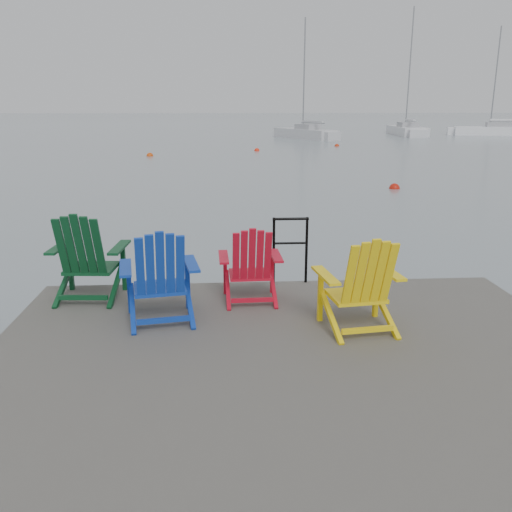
{
  "coord_description": "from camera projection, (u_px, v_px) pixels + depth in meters",
  "views": [
    {
      "loc": [
        -0.65,
        -4.49,
        2.82
      ],
      "look_at": [
        -0.2,
        2.56,
        0.85
      ],
      "focal_mm": 38.0,
      "sensor_mm": 36.0,
      "label": 1
    }
  ],
  "objects": [
    {
      "name": "ground",
      "position": [
        294.0,
        415.0,
        5.12
      ],
      "size": [
        400.0,
        400.0,
        0.0
      ],
      "primitive_type": "plane",
      "color": "gray",
      "rests_on": "ground"
    },
    {
      "name": "dock",
      "position": [
        295.0,
        382.0,
        5.03
      ],
      "size": [
        6.0,
        5.0,
        1.4
      ],
      "color": "#302E2B",
      "rests_on": "ground"
    },
    {
      "name": "handrail",
      "position": [
        290.0,
        244.0,
        7.21
      ],
      "size": [
        0.48,
        0.04,
        0.9
      ],
      "color": "black",
      "rests_on": "dock"
    },
    {
      "name": "chair_green",
      "position": [
        87.0,
        256.0,
        6.57
      ],
      "size": [
        0.92,
        0.86,
        1.1
      ],
      "rotation": [
        0.0,
        0.0,
        -0.07
      ],
      "color": "#0B3D1D",
      "rests_on": "dock"
    },
    {
      "name": "chair_blue",
      "position": [
        160.0,
        275.0,
        5.89
      ],
      "size": [
        0.94,
        0.89,
        1.06
      ],
      "rotation": [
        0.0,
        0.0,
        0.17
      ],
      "color": "#0F36A2",
      "rests_on": "dock"
    },
    {
      "name": "chair_red",
      "position": [
        251.0,
        264.0,
        6.51
      ],
      "size": [
        0.77,
        0.72,
        0.95
      ],
      "rotation": [
        0.0,
        0.0,
        0.03
      ],
      "color": "red",
      "rests_on": "dock"
    },
    {
      "name": "chair_yellow",
      "position": [
        361.0,
        283.0,
        5.65
      ],
      "size": [
        0.91,
        0.85,
        1.05
      ],
      "rotation": [
        0.0,
        0.0,
        0.13
      ],
      "color": "yellow",
      "rests_on": "dock"
    },
    {
      "name": "sailboat_near",
      "position": [
        305.0,
        134.0,
        47.41
      ],
      "size": [
        4.94,
        7.35,
        10.19
      ],
      "rotation": [
        0.0,
        0.0,
        0.46
      ],
      "color": "silver",
      "rests_on": "ground"
    },
    {
      "name": "sailboat_mid",
      "position": [
        406.0,
        131.0,
        52.91
      ],
      "size": [
        3.14,
        8.9,
        12.0
      ],
      "rotation": [
        0.0,
        0.0,
        -0.1
      ],
      "color": "silver",
      "rests_on": "ground"
    },
    {
      "name": "sailboat_far",
      "position": [
        494.0,
        131.0,
        52.31
      ],
      "size": [
        7.49,
        3.84,
        10.16
      ],
      "rotation": [
        0.0,
        0.0,
        1.29
      ],
      "color": "white",
      "rests_on": "ground"
    },
    {
      "name": "buoy_a",
      "position": [
        394.0,
        189.0,
        18.96
      ],
      "size": [
        0.37,
        0.37,
        0.37
      ],
      "primitive_type": "sphere",
      "color": "#BA180A",
      "rests_on": "ground"
    },
    {
      "name": "buoy_b",
      "position": [
        150.0,
        156.0,
        31.03
      ],
      "size": [
        0.39,
        0.39,
        0.39
      ],
      "primitive_type": "sphere",
      "color": "#CB430B",
      "rests_on": "ground"
    },
    {
      "name": "buoy_c",
      "position": [
        337.0,
        146.0,
        38.53
      ],
      "size": [
        0.33,
        0.33,
        0.33
      ],
      "primitive_type": "sphere",
      "color": "red",
      "rests_on": "ground"
    },
    {
      "name": "buoy_d",
      "position": [
        257.0,
        151.0,
        34.63
      ],
      "size": [
        0.34,
        0.34,
        0.34
      ],
      "primitive_type": "sphere",
      "color": "red",
      "rests_on": "ground"
    }
  ]
}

